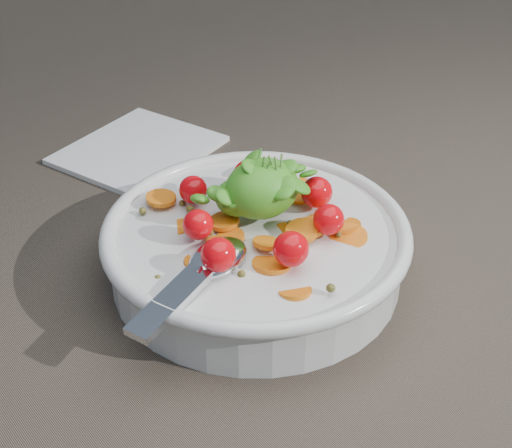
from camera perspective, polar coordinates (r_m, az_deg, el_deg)
ground at (r=0.63m, az=-0.10°, el=-2.07°), size 6.00×6.00×0.00m
bowl at (r=0.59m, az=-0.01°, el=-1.74°), size 0.27×0.25×0.11m
napkin at (r=0.80m, az=-9.37°, el=5.87°), size 0.19×0.17×0.01m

